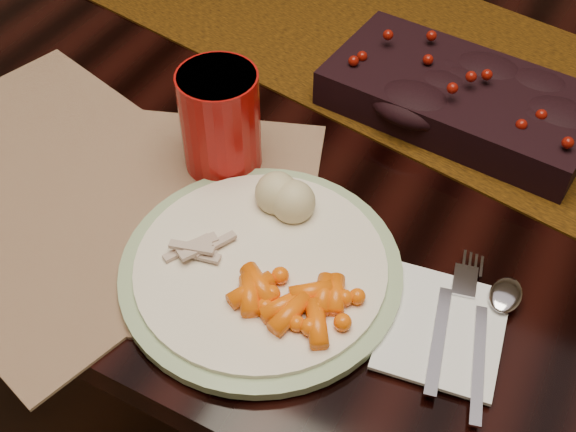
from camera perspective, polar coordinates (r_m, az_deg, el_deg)
The scene contains 14 objects.
floor at distance 1.55m, azimuth 6.06°, elevation -13.79°, with size 5.00×5.00×0.00m, color black.
dining_table at distance 1.24m, azimuth 7.42°, elevation -5.43°, with size 1.80×1.00×0.75m, color black.
table_runner at distance 1.08m, azimuth 9.50°, elevation 12.64°, with size 1.84×0.38×0.00m, color black.
centerpiece at distance 0.96m, azimuth 13.53°, elevation 9.44°, with size 0.34×0.17×0.07m, color black, non-canonical shape.
placemat_main at distance 0.86m, azimuth -13.96°, elevation 0.80°, with size 0.47×0.34×0.00m, color olive.
placemat_second at distance 0.90m, azimuth -18.53°, elevation 1.95°, with size 0.46×0.34×0.00m, color brown.
dinner_plate at distance 0.76m, azimuth -2.16°, elevation -4.14°, with size 0.30×0.30×0.02m, color white.
baby_carrots at distance 0.72m, azimuth -0.00°, elevation -6.46°, with size 0.10×0.08×0.02m, color #FF6207, non-canonical shape.
mashed_potatoes at distance 0.79m, azimuth -0.16°, elevation 1.83°, with size 0.08×0.07×0.05m, color #CCBD74, non-canonical shape.
turkey_shreds at distance 0.77m, azimuth -6.71°, elevation -2.30°, with size 0.06×0.05×0.01m, color #A6978F, non-canonical shape.
napkin at distance 0.74m, azimuth 12.12°, elevation -8.69°, with size 0.12×0.14×0.00m, color white.
fork at distance 0.74m, azimuth 12.33°, elevation -8.32°, with size 0.02×0.16×0.00m, color silver, non-canonical shape.
spoon at distance 0.73m, azimuth 15.48°, elevation -9.49°, with size 0.03×0.16×0.00m, color white, non-canonical shape.
red_cup at distance 0.84m, azimuth -5.37°, elevation 7.51°, with size 0.09×0.09×0.13m, color #9B0D0A.
Camera 1 is at (0.20, -0.73, 1.36)m, focal length 45.00 mm.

